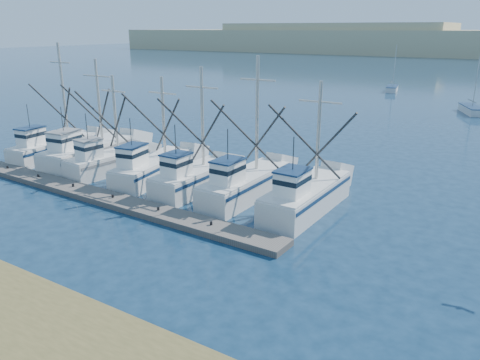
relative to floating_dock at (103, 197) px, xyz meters
The scene contains 5 objects.
ground 11.65m from the floating_dock, 27.29° to the right, with size 500.00×500.00×0.00m, color #0D243A.
floating_dock is the anchor object (origin of this frame).
trawler_fleet 5.09m from the floating_dock, 89.31° to the left, with size 27.04×9.23×9.70m.
sailboat_near 51.93m from the floating_dock, 71.47° to the left, with size 4.07×6.37×8.10m.
sailboat_far 66.55m from the floating_dock, 88.75° to the left, with size 2.64×5.56×8.10m.
Camera 1 is at (12.76, -14.53, 10.86)m, focal length 35.00 mm.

